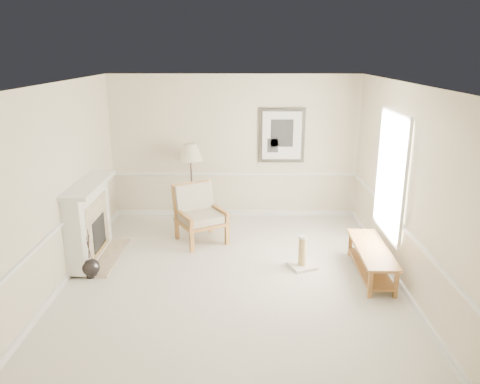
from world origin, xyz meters
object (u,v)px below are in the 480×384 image
armchair (198,211)px  bench (371,257)px  scratching_post (302,258)px  floor_vase (91,268)px  floor_lamp (191,154)px

armchair → bench: size_ratio=0.70×
armchair → scratching_post: bearing=-62.8°
floor_vase → bench: floor_vase is taller
armchair → floor_vase: bearing=-165.0°
floor_lamp → scratching_post: (1.97, -2.12, -1.22)m
floor_vase → floor_lamp: floor_lamp is taller
armchair → bench: bearing=-55.9°
floor_vase → scratching_post: bearing=6.0°
floor_vase → scratching_post: size_ratio=1.45×
floor_vase → floor_lamp: 3.05m
floor_vase → scratching_post: (3.27, 0.34, 0.03)m
floor_lamp → bench: floor_lamp is taller
armchair → floor_lamp: (-0.22, 0.98, 0.83)m
floor_vase → bench: (4.30, 0.11, 0.15)m
floor_vase → floor_lamp: (1.30, 2.47, 1.24)m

